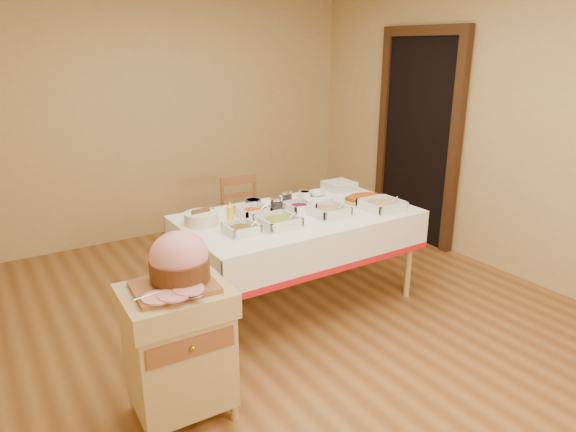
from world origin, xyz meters
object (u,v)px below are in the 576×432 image
at_px(mustard_bottle, 230,214).
at_px(plate_stack, 339,186).
at_px(ham_on_board, 179,263).
at_px(preserve_jar_left, 276,205).
at_px(butcher_cart, 179,345).
at_px(bread_basket, 201,218).
at_px(brass_platter, 364,199).
at_px(dining_table, 298,233).
at_px(preserve_jar_right, 287,198).
at_px(dining_chair, 245,221).

bearing_deg(mustard_bottle, plate_stack, 13.59).
relative_size(ham_on_board, preserve_jar_left, 3.95).
distance_m(butcher_cart, bread_basket, 1.18).
height_order(ham_on_board, brass_platter, ham_on_board).
distance_m(dining_table, plate_stack, 0.82).
relative_size(dining_table, ham_on_board, 4.05).
height_order(butcher_cart, mustard_bottle, mustard_bottle).
bearing_deg(ham_on_board, preserve_jar_left, 38.07).
relative_size(dining_table, brass_platter, 5.07).
bearing_deg(plate_stack, preserve_jar_right, -170.26).
bearing_deg(butcher_cart, preserve_jar_left, 38.07).
bearing_deg(preserve_jar_right, bread_basket, -173.37).
bearing_deg(dining_table, mustard_bottle, 171.79).
distance_m(butcher_cart, dining_chair, 2.12).
bearing_deg(brass_platter, butcher_cart, -158.55).
xyz_separation_m(butcher_cart, dining_chair, (1.30, 1.68, -0.01)).
relative_size(dining_table, preserve_jar_left, 15.99).
bearing_deg(dining_chair, preserve_jar_left, -98.06).
relative_size(butcher_cart, preserve_jar_right, 7.19).
bearing_deg(bread_basket, brass_platter, -8.14).
bearing_deg(preserve_jar_right, butcher_cart, -142.43).
relative_size(dining_table, mustard_bottle, 10.99).
xyz_separation_m(dining_chair, ham_on_board, (-1.26, -1.64, 0.48)).
height_order(butcher_cart, preserve_jar_left, preserve_jar_left).
bearing_deg(dining_table, butcher_cart, -148.96).
bearing_deg(plate_stack, mustard_bottle, -166.41).
bearing_deg(plate_stack, preserve_jar_left, -163.95).
xyz_separation_m(preserve_jar_left, mustard_bottle, (-0.43, -0.07, 0.02)).
bearing_deg(brass_platter, plate_stack, 82.41).
bearing_deg(bread_basket, butcher_cart, -120.59).
distance_m(ham_on_board, preserve_jar_right, 1.69).
relative_size(dining_chair, plate_stack, 3.47).
bearing_deg(butcher_cart, plate_stack, 30.18).
height_order(dining_chair, plate_stack, dining_chair).
relative_size(mustard_bottle, plate_stack, 0.67).
bearing_deg(butcher_cart, ham_on_board, 38.05).
xyz_separation_m(butcher_cart, mustard_bottle, (0.76, 0.87, 0.38)).
xyz_separation_m(ham_on_board, bread_basket, (0.53, 0.93, -0.11)).
bearing_deg(dining_table, preserve_jar_left, 128.66).
relative_size(dining_chair, bread_basket, 3.49).
height_order(dining_table, dining_chair, dining_chair).
distance_m(butcher_cart, brass_platter, 2.13).
bearing_deg(bread_basket, dining_chair, 44.25).
xyz_separation_m(preserve_jar_right, plate_stack, (0.63, 0.11, -0.01)).
bearing_deg(preserve_jar_right, plate_stack, 9.74).
bearing_deg(preserve_jar_left, plate_stack, 16.05).
relative_size(bread_basket, brass_platter, 0.68).
height_order(bread_basket, plate_stack, bread_basket).
xyz_separation_m(mustard_bottle, brass_platter, (1.20, -0.10, -0.05)).
bearing_deg(mustard_bottle, dining_table, -8.21).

